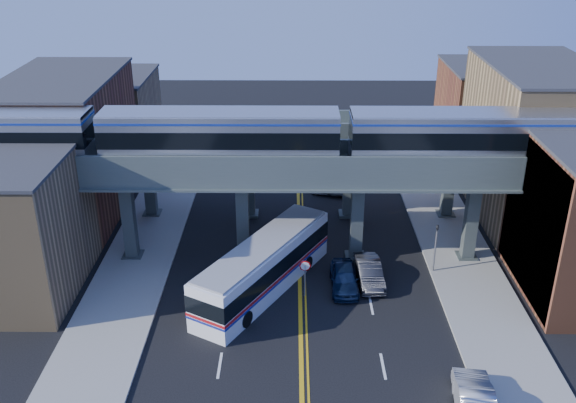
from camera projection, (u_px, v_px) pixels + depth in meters
name	position (u px, v px, depth m)	size (l,w,h in m)	color
ground	(301.00, 323.00, 38.90)	(120.00, 120.00, 0.00)	black
sidewalk_west	(146.00, 243.00, 48.03)	(5.00, 70.00, 0.16)	gray
sidewalk_east	(453.00, 244.00, 47.88)	(5.00, 70.00, 0.16)	gray
building_west_a	(10.00, 226.00, 40.77)	(8.00, 10.00, 9.00)	#9A7C50
building_west_b	(68.00, 147.00, 51.26)	(8.00, 14.00, 11.00)	brown
building_west_c	(112.00, 117.00, 63.69)	(8.00, 10.00, 8.00)	#9A7C50
building_east_b	(532.00, 142.00, 50.81)	(8.00, 14.00, 12.00)	#9A7C50
building_east_c	(485.00, 113.00, 63.24)	(8.00, 10.00, 9.00)	brown
mural_panel	(531.00, 224.00, 40.45)	(0.10, 9.50, 9.50)	teal
elevated_viaduct_near	(300.00, 175.00, 43.46)	(52.00, 3.60, 7.40)	#3C4644
elevated_viaduct_far	(299.00, 140.00, 49.82)	(52.00, 3.60, 7.40)	#3C4644
transit_train	(220.00, 134.00, 42.31)	(48.52, 3.04, 3.55)	black
stop_sign	(305.00, 273.00, 40.89)	(0.76, 0.09, 2.63)	slate
traffic_signal	(436.00, 243.00, 43.33)	(0.15, 0.18, 4.10)	slate
transit_bus	(264.00, 267.00, 41.68)	(8.79, 12.46, 3.28)	white
car_lane_a	(344.00, 278.00, 42.22)	(1.76, 4.39, 1.49)	#0F1B38
car_lane_b	(369.00, 272.00, 42.89)	(1.57, 4.50, 1.48)	#29292B
car_lane_c	(336.00, 179.00, 57.61)	(2.49, 5.41, 1.50)	#B8B8BA
car_lane_d	(325.00, 178.00, 57.90)	(2.08, 5.13, 1.49)	silver
car_parked_curb	(475.00, 401.00, 31.59)	(1.75, 5.02, 1.65)	#ADAEB2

